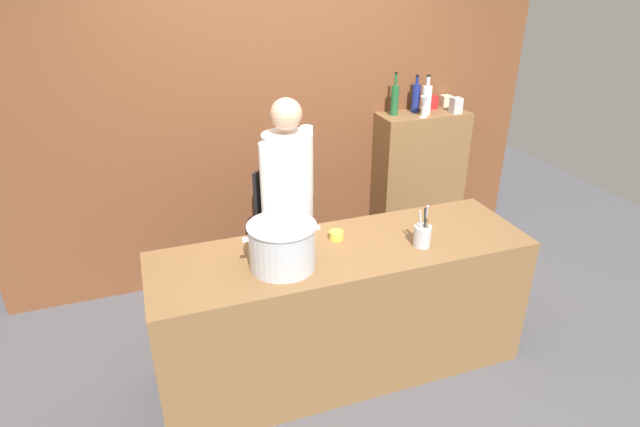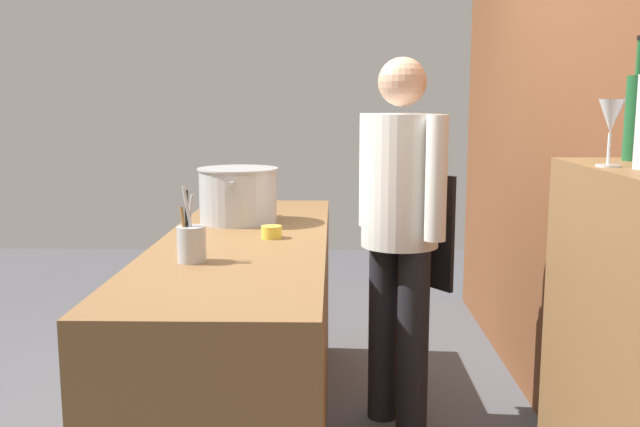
{
  "view_description": "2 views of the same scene",
  "coord_description": "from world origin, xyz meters",
  "px_view_note": "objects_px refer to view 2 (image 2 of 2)",
  "views": [
    {
      "loc": [
        -1.04,
        -2.51,
        2.46
      ],
      "look_at": [
        0.01,
        0.44,
        0.92
      ],
      "focal_mm": 29.42,
      "sensor_mm": 36.0,
      "label": 1
    },
    {
      "loc": [
        2.92,
        0.38,
        1.47
      ],
      "look_at": [
        0.03,
        0.32,
        1.01
      ],
      "focal_mm": 39.44,
      "sensor_mm": 36.0,
      "label": 2
    }
  ],
  "objects_px": {
    "utensil_crock": "(191,243)",
    "butter_jar": "(272,232)",
    "chef": "(401,218)",
    "wine_bottle_green": "(636,115)",
    "stockpot_large": "(238,195)",
    "wine_glass_wide": "(611,119)"
  },
  "relations": [
    {
      "from": "chef",
      "to": "stockpot_large",
      "type": "relative_size",
      "value": 3.77
    },
    {
      "from": "utensil_crock",
      "to": "wine_bottle_green",
      "type": "distance_m",
      "value": 1.51
    },
    {
      "from": "wine_bottle_green",
      "to": "chef",
      "type": "bearing_deg",
      "value": -152.83
    },
    {
      "from": "chef",
      "to": "stockpot_large",
      "type": "bearing_deg",
      "value": 35.46
    },
    {
      "from": "chef",
      "to": "wine_glass_wide",
      "type": "bearing_deg",
      "value": 161.98
    },
    {
      "from": "stockpot_large",
      "to": "wine_glass_wide",
      "type": "height_order",
      "value": "wine_glass_wide"
    },
    {
      "from": "wine_bottle_green",
      "to": "wine_glass_wide",
      "type": "bearing_deg",
      "value": -37.41
    },
    {
      "from": "stockpot_large",
      "to": "butter_jar",
      "type": "bearing_deg",
      "value": 26.02
    },
    {
      "from": "chef",
      "to": "butter_jar",
      "type": "height_order",
      "value": "chef"
    },
    {
      "from": "stockpot_large",
      "to": "chef",
      "type": "bearing_deg",
      "value": 71.37
    },
    {
      "from": "chef",
      "to": "stockpot_large",
      "type": "height_order",
      "value": "chef"
    },
    {
      "from": "butter_jar",
      "to": "wine_glass_wide",
      "type": "distance_m",
      "value": 1.55
    },
    {
      "from": "utensil_crock",
      "to": "wine_glass_wide",
      "type": "bearing_deg",
      "value": 61.53
    },
    {
      "from": "stockpot_large",
      "to": "wine_bottle_green",
      "type": "xyz_separation_m",
      "value": [
        1.32,
        1.3,
        0.4
      ]
    },
    {
      "from": "chef",
      "to": "butter_jar",
      "type": "distance_m",
      "value": 0.58
    },
    {
      "from": "stockpot_large",
      "to": "butter_jar",
      "type": "relative_size",
      "value": 4.98
    },
    {
      "from": "stockpot_large",
      "to": "utensil_crock",
      "type": "bearing_deg",
      "value": -3.71
    },
    {
      "from": "butter_jar",
      "to": "wine_bottle_green",
      "type": "xyz_separation_m",
      "value": [
        0.93,
        1.11,
        0.51
      ]
    },
    {
      "from": "stockpot_large",
      "to": "utensil_crock",
      "type": "relative_size",
      "value": 1.6
    },
    {
      "from": "chef",
      "to": "utensil_crock",
      "type": "relative_size",
      "value": 6.03
    },
    {
      "from": "utensil_crock",
      "to": "wine_glass_wide",
      "type": "height_order",
      "value": "wine_glass_wide"
    },
    {
      "from": "utensil_crock",
      "to": "butter_jar",
      "type": "relative_size",
      "value": 3.11
    }
  ]
}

